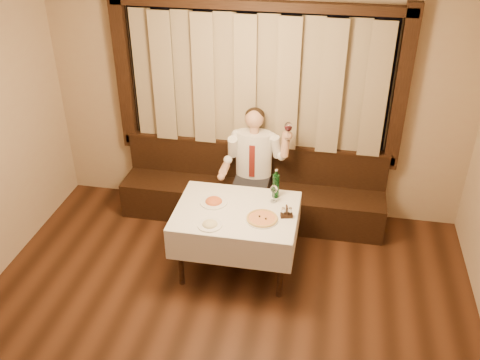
% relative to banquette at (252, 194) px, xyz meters
% --- Properties ---
extents(room, '(5.01, 6.01, 2.81)m').
position_rel_banquette_xyz_m(room, '(-0.00, -1.75, 1.19)').
color(room, black).
rests_on(room, ground).
extents(banquette, '(3.20, 0.61, 0.94)m').
position_rel_banquette_xyz_m(banquette, '(0.00, 0.00, 0.00)').
color(banquette, black).
rests_on(banquette, ground).
extents(dining_table, '(1.27, 0.97, 0.76)m').
position_rel_banquette_xyz_m(dining_table, '(0.00, -1.02, 0.34)').
color(dining_table, black).
rests_on(dining_table, ground).
extents(pizza, '(0.34, 0.34, 0.04)m').
position_rel_banquette_xyz_m(pizza, '(0.29, -1.15, 0.46)').
color(pizza, white).
rests_on(pizza, dining_table).
extents(pasta_red, '(0.29, 0.29, 0.10)m').
position_rel_banquette_xyz_m(pasta_red, '(-0.26, -0.94, 0.49)').
color(pasta_red, white).
rests_on(pasta_red, dining_table).
extents(pasta_cream, '(0.25, 0.25, 0.08)m').
position_rel_banquette_xyz_m(pasta_cream, '(-0.21, -1.34, 0.48)').
color(pasta_cream, white).
rests_on(pasta_cream, dining_table).
extents(green_bottle, '(0.07, 0.07, 0.33)m').
position_rel_banquette_xyz_m(green_bottle, '(0.36, -0.69, 0.59)').
color(green_bottle, '#104C1A').
rests_on(green_bottle, dining_table).
extents(table_wine_glass, '(0.08, 0.08, 0.20)m').
position_rel_banquette_xyz_m(table_wine_glass, '(0.36, -0.80, 0.59)').
color(table_wine_glass, white).
rests_on(table_wine_glass, dining_table).
extents(cruet_caddy, '(0.13, 0.09, 0.13)m').
position_rel_banquette_xyz_m(cruet_caddy, '(0.52, -1.05, 0.49)').
color(cruet_caddy, black).
rests_on(cruet_caddy, dining_table).
extents(seated_man, '(0.81, 0.60, 1.46)m').
position_rel_banquette_xyz_m(seated_man, '(0.02, -0.09, 0.53)').
color(seated_man, black).
rests_on(seated_man, ground).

